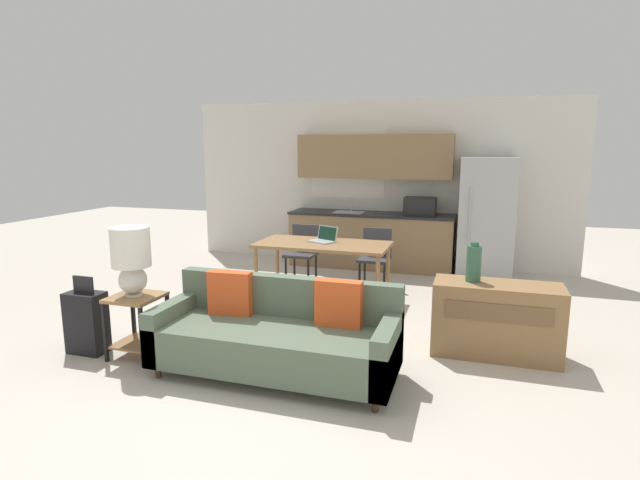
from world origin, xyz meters
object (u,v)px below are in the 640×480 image
(refrigerator, at_px, (486,218))
(couch, at_px, (278,336))
(dining_table, at_px, (323,248))
(laptop, at_px, (324,238))
(dining_chair_far_right, at_px, (375,255))
(dining_chair_far_left, at_px, (303,250))
(table_lamp, at_px, (131,256))
(side_table, at_px, (137,316))
(vase, at_px, (474,263))
(suitcase, at_px, (87,322))
(credenza, at_px, (496,320))

(refrigerator, xyz_separation_m, couch, (-1.74, -4.03, -0.57))
(dining_table, xyz_separation_m, laptop, (-0.01, 0.10, 0.11))
(dining_chair_far_right, bearing_deg, dining_chair_far_left, 179.52)
(table_lamp, height_order, dining_chair_far_left, table_lamp)
(side_table, bearing_deg, laptop, 64.04)
(side_table, distance_m, laptop, 2.60)
(side_table, distance_m, table_lamp, 0.57)
(refrigerator, xyz_separation_m, dining_chair_far_left, (-2.53, -1.15, -0.43))
(table_lamp, distance_m, vase, 3.18)
(vase, distance_m, laptop, 2.24)
(refrigerator, bearing_deg, side_table, -127.34)
(refrigerator, relative_size, dining_table, 1.07)
(dining_chair_far_right, relative_size, suitcase, 1.11)
(table_lamp, xyz_separation_m, credenza, (3.23, 1.03, -0.61))
(couch, relative_size, side_table, 3.54)
(laptop, bearing_deg, dining_chair_far_right, 74.27)
(vase, distance_m, dining_chair_far_left, 3.07)
(side_table, height_order, dining_chair_far_right, dining_chair_far_right)
(side_table, xyz_separation_m, suitcase, (-0.52, -0.07, -0.09))
(dining_chair_far_right, bearing_deg, credenza, -51.82)
(dining_table, bearing_deg, dining_chair_far_left, 126.27)
(dining_chair_far_left, height_order, suitcase, dining_chair_far_left)
(refrigerator, xyz_separation_m, dining_chair_far_right, (-1.45, -1.15, -0.43))
(suitcase, bearing_deg, vase, 17.88)
(couch, distance_m, side_table, 1.40)
(table_lamp, relative_size, vase, 1.70)
(dining_table, relative_size, dining_chair_far_right, 2.01)
(couch, xyz_separation_m, side_table, (-1.39, -0.07, 0.06))
(laptop, xyz_separation_m, suitcase, (-1.65, -2.38, -0.49))
(suitcase, bearing_deg, table_lamp, 8.80)
(couch, distance_m, dining_chair_far_right, 2.89)
(couch, bearing_deg, side_table, -176.98)
(credenza, xyz_separation_m, laptop, (-2.09, 1.28, 0.45))
(dining_chair_far_right, bearing_deg, table_lamp, -120.53)
(credenza, xyz_separation_m, dining_chair_far_right, (-1.54, 1.91, 0.12))
(table_lamp, height_order, credenza, table_lamp)
(side_table, xyz_separation_m, dining_chair_far_left, (0.60, 2.95, 0.08))
(vase, relative_size, laptop, 0.95)
(refrigerator, distance_m, credenza, 3.12)
(dining_chair_far_right, distance_m, laptop, 0.90)
(credenza, height_order, dining_chair_far_right, dining_chair_far_right)
(credenza, bearing_deg, refrigerator, 91.58)
(refrigerator, height_order, vase, refrigerator)
(dining_table, height_order, laptop, laptop)
(credenza, distance_m, vase, 0.58)
(table_lamp, relative_size, dining_chair_far_left, 0.77)
(side_table, height_order, vase, vase)
(dining_chair_far_right, distance_m, suitcase, 3.74)
(side_table, bearing_deg, table_lamp, 162.24)
(refrigerator, relative_size, dining_chair_far_left, 2.16)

